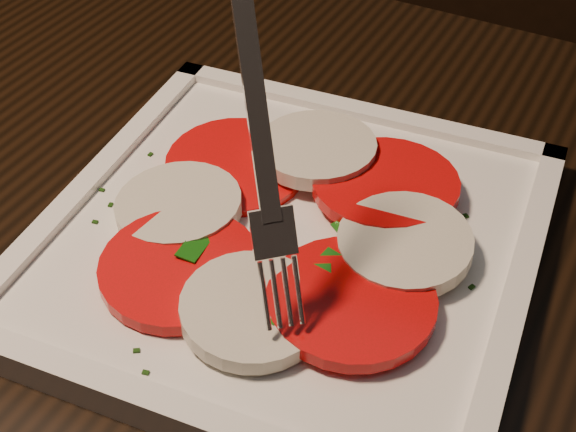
% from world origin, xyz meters
% --- Properties ---
extents(chair, '(0.46, 0.46, 0.93)m').
position_xyz_m(chair, '(0.02, 0.39, 0.53)').
color(chair, black).
rests_on(chair, ground).
extents(plate, '(0.29, 0.29, 0.01)m').
position_xyz_m(plate, '(0.09, -0.20, 0.76)').
color(plate, white).
rests_on(plate, table).
extents(caprese_salad, '(0.24, 0.24, 0.02)m').
position_xyz_m(caprese_salad, '(0.10, -0.20, 0.77)').
color(caprese_salad, red).
rests_on(caprese_salad, plate).
extents(fork, '(0.09, 0.11, 0.17)m').
position_xyz_m(fork, '(0.09, -0.23, 0.87)').
color(fork, white).
rests_on(fork, caprese_salad).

